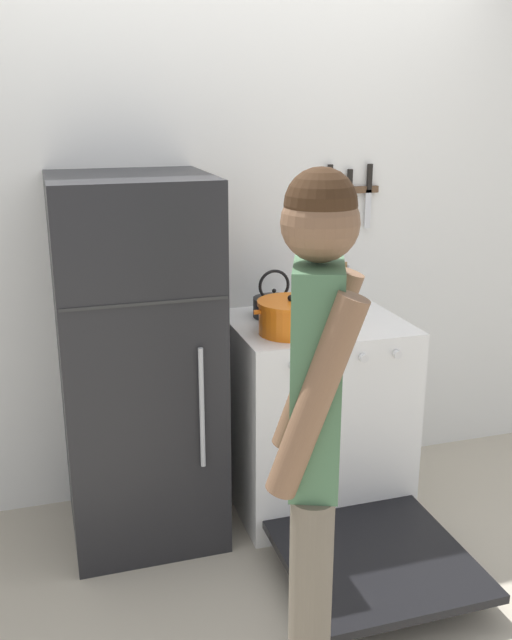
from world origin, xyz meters
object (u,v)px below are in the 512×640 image
Objects in this scene: refrigerator at (138,363)px; person at (314,438)px; stove_range at (318,417)px; tea_kettle at (274,304)px; utensil_jar at (345,297)px; dutch_oven_pot at (290,317)px.

person reaches higher than refrigerator.
tea_kettle is at bearing 134.04° from stove_range.
refrigerator is 1.16× the size of stove_range.
stove_range is 0.58m from utensil_jar.
dutch_oven_pot is (-0.18, -0.09, 0.53)m from stove_range.
person is (-0.69, -1.36, 0.00)m from utensil_jar.
refrigerator is 6.68× the size of utensil_jar.
stove_range is (0.82, -0.04, -0.34)m from refrigerator.
refrigerator is at bearing 168.17° from dutch_oven_pot.
utensil_jar is at bearing 41.76° from stove_range.
person is (0.32, -1.23, 0.18)m from refrigerator.
utensil_jar is at bearing -4.87° from person.
refrigerator is 4.85× the size of dutch_oven_pot.
dutch_oven_pot is at bearing -11.83° from refrigerator.
utensil_jar is (0.36, 0.01, 0.00)m from tea_kettle.
stove_range is 5.67× the size of tea_kettle.
dutch_oven_pot is at bearing -152.84° from stove_range.
tea_kettle is (0.01, 0.26, -0.01)m from dutch_oven_pot.
refrigerator reaches higher than dutch_oven_pot.
dutch_oven_pot is at bearing 5.75° from person.
utensil_jar is at bearing 35.48° from dutch_oven_pot.
utensil_jar is 0.14× the size of person.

